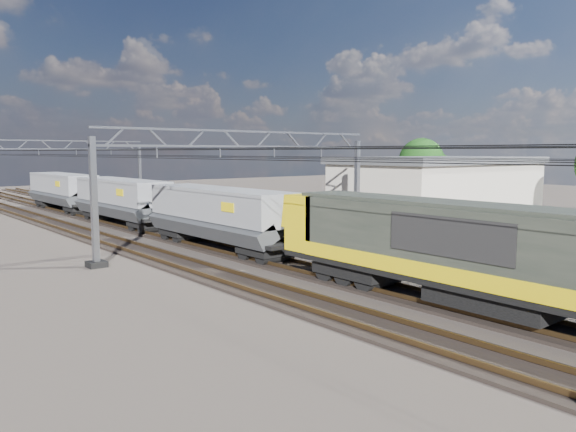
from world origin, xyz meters
TOP-DOWN VIEW (x-y plane):
  - ground at (0.00, 0.00)m, footprint 160.00×160.00m
  - track_outer_west at (-6.00, 0.00)m, footprint 2.60×140.00m
  - track_loco at (-2.00, 0.00)m, footprint 2.60×140.00m
  - track_inner_east at (2.00, 0.00)m, footprint 2.60×140.00m
  - track_outer_east at (6.00, 0.00)m, footprint 2.60×140.00m
  - catenary_gantry_mid at (0.00, 4.00)m, footprint 19.90×0.90m
  - catenary_gantry_far at (0.00, 40.00)m, footprint 19.90×0.90m
  - overhead_wires at (0.00, 8.00)m, footprint 12.03×140.00m
  - locomotive at (-2.00, -13.56)m, footprint 2.76×21.10m
  - hopper_wagon_lead at (-2.00, 4.13)m, footprint 3.38×13.00m
  - hopper_wagon_mid at (-2.00, 18.33)m, footprint 3.38×13.00m
  - hopper_wagon_third at (-2.00, 32.53)m, footprint 3.38×13.00m
  - industrial_shed at (22.00, 6.00)m, footprint 18.60×10.60m
  - tree_far at (30.32, 13.79)m, footprint 5.38×4.98m

SIDE VIEW (x-z plane):
  - ground at x=0.00m, z-range 0.00..0.00m
  - track_outer_west at x=-6.00m, z-range -0.08..0.22m
  - track_loco at x=-2.00m, z-range -0.08..0.22m
  - track_inner_east at x=2.00m, z-range -0.08..0.22m
  - track_outer_east at x=6.00m, z-range -0.08..0.22m
  - hopper_wagon_lead at x=-2.00m, z-range 0.60..3.86m
  - hopper_wagon_mid at x=-2.00m, z-range 0.60..3.86m
  - hopper_wagon_third at x=-2.00m, z-range 0.60..3.86m
  - locomotive at x=-2.00m, z-range 0.52..4.14m
  - industrial_shed at x=22.00m, z-range 0.03..5.43m
  - catenary_gantry_mid at x=0.00m, z-range 0.35..7.46m
  - catenary_gantry_far at x=0.00m, z-range 0.35..7.46m
  - tree_far at x=30.32m, z-range 1.00..8.32m
  - overhead_wires at x=0.00m, z-range 5.48..6.02m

